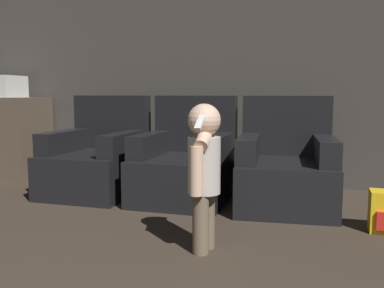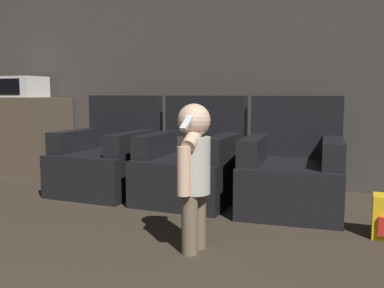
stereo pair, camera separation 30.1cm
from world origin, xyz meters
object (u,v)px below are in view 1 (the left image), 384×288
Objects in this scene: armchair_left at (98,160)px; armchair_right at (286,169)px; person_toddler at (204,165)px; microwave at (0,87)px; armchair_middle at (186,165)px.

armchair_left is 0.95× the size of armchair_right.
microwave is (-2.82, 1.67, 0.50)m from person_toddler.
person_toddler is 3.31m from microwave.
armchair_middle is 1.32m from person_toddler.
person_toddler is at bearing -41.25° from armchair_left.
armchair_left is 2.03× the size of microwave.
microwave is (-2.34, 0.45, 0.71)m from armchair_middle.
microwave reaches higher than person_toddler.
person_toddler is (-0.40, -1.21, 0.21)m from armchair_right.
armchair_right is at bearing 0.35° from armchair_middle.
armchair_middle is 2.03× the size of microwave.
person_toddler is (0.48, -1.21, 0.21)m from armchair_middle.
microwave is at bearing 163.09° from armchair_left.
armchair_left is 1.68m from microwave.
armchair_right is 1.10× the size of person_toddler.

